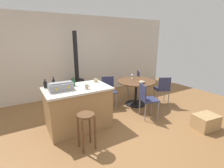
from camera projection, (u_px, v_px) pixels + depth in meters
ground_plane at (108, 124)px, 3.86m from camera, size 8.80×8.80×0.00m
back_wall at (72, 57)px, 5.55m from camera, size 8.00×0.10×2.70m
kitchen_island at (78, 107)px, 3.66m from camera, size 1.39×0.87×0.93m
wooden_stool at (86, 124)px, 2.92m from camera, size 0.31×0.31×0.68m
dining_table at (136, 86)px, 4.88m from camera, size 1.13×1.13×0.74m
folding_chair_near at (135, 81)px, 5.77m from camera, size 0.55×0.55×0.85m
folding_chair_far at (109, 89)px, 4.78m from camera, size 0.50×0.50×0.87m
folding_chair_left at (147, 98)px, 4.06m from camera, size 0.50×0.50×0.88m
folding_chair_right at (163, 88)px, 4.88m from camera, size 0.54×0.54×0.87m
wood_stove at (77, 84)px, 5.31m from camera, size 0.44×0.45×2.17m
toolbox at (61, 87)px, 3.32m from camera, size 0.48×0.24×0.17m
bottle_0 at (54, 83)px, 3.56m from camera, size 0.06×0.06×0.23m
bottle_1 at (74, 82)px, 3.65m from camera, size 0.07×0.07×0.20m
bottle_2 at (45, 85)px, 3.49m from camera, size 0.07×0.07×0.19m
cup_0 at (87, 87)px, 3.42m from camera, size 0.11×0.07×0.11m
cup_1 at (96, 80)px, 3.95m from camera, size 0.12×0.08×0.09m
wine_glass at (132, 75)px, 5.09m from camera, size 0.07×0.07×0.14m
serving_bowl at (142, 82)px, 4.59m from camera, size 0.18×0.18×0.07m
cardboard_box at (206, 122)px, 3.65m from camera, size 0.57×0.45×0.32m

